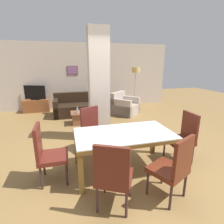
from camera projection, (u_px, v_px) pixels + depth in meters
ground_plane at (123, 169)px, 3.25m from camera, size 18.00×18.00×0.00m
back_wall at (87, 76)px, 7.46m from camera, size 7.20×0.09×2.70m
divider_pillar at (99, 86)px, 4.26m from camera, size 0.48×0.35×2.70m
dining_table at (124, 140)px, 3.09m from camera, size 1.72×0.96×0.72m
dining_chair_near_right at (173, 166)px, 2.40m from camera, size 0.61×0.61×0.99m
dining_chair_far_left at (93, 128)px, 3.78m from camera, size 0.62×0.62×0.99m
dining_chair_head_right at (183, 136)px, 3.41m from camera, size 0.46×0.46×0.99m
dining_chair_near_left at (113, 174)px, 2.23m from camera, size 0.62×0.62×0.99m
dining_chair_head_left at (47, 152)px, 2.79m from camera, size 0.46×0.46×0.99m
sofa at (80, 107)px, 6.59m from camera, size 1.84×0.90×0.81m
armchair at (124, 107)px, 6.67m from camera, size 1.21×1.21×0.83m
coffee_table at (82, 118)px, 5.63m from camera, size 0.67×0.52×0.38m
bottle at (77, 111)px, 5.41m from camera, size 0.06×0.06×0.22m
tv_stand at (36, 106)px, 6.98m from camera, size 0.98×0.40×0.49m
tv_screen at (35, 93)px, 6.84m from camera, size 0.82×0.35×0.56m
floor_lamp at (136, 74)px, 7.35m from camera, size 0.35×0.35×1.73m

